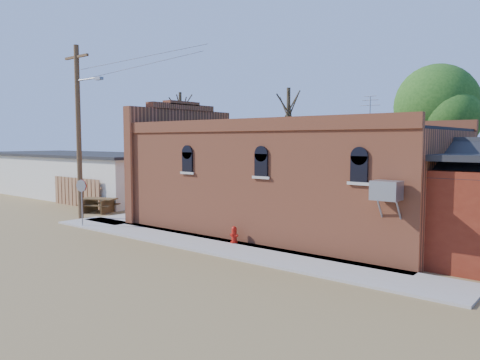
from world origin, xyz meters
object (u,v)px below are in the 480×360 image
Objects in this scene: stop_sign at (82,190)px; trash_barrel at (138,211)px; utility_pole at (79,128)px; picnic_table at (99,203)px; brick_bar at (283,180)px; fire_hydrant at (234,235)px.

trash_barrel is at bearing 79.64° from stop_sign.
stop_sign is (1.97, -1.20, -3.00)m from utility_pole.
picnic_table is at bearing 143.98° from stop_sign.
stop_sign is at bearing -108.21° from trash_barrel.
brick_bar is 18.23× the size of trash_barrel.
utility_pole is 4.87m from picnic_table.
trash_barrel is at bearing -30.30° from picnic_table.
brick_bar reaches higher than trash_barrel.
brick_bar reaches higher than fire_hydrant.
stop_sign reaches higher than trash_barrel.
picnic_table is (-1.36, 2.00, -4.23)m from utility_pole.
trash_barrel is (2.84, 1.45, -4.24)m from utility_pole.
brick_bar is 11.52m from picnic_table.
trash_barrel is (-7.21, 1.01, 0.12)m from fire_hydrant.
picnic_table is at bearing 158.32° from fire_hydrant.
brick_bar is at bearing -11.19° from picnic_table.
fire_hydrant is (10.06, 0.44, -4.36)m from utility_pole.
utility_pole reaches higher than fire_hydrant.
utility_pole is at bearing 168.61° from fire_hydrant.
brick_bar is at bearing 23.69° from utility_pole.
utility_pole reaches higher than trash_barrel.
fire_hydrant is 7.29m from trash_barrel.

